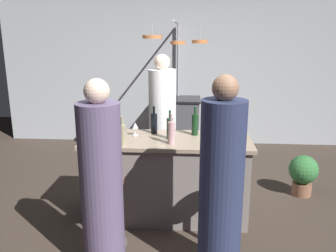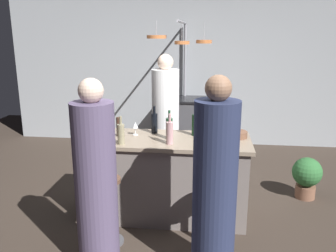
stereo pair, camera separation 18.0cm
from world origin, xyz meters
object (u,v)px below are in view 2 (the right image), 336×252
(bar_stool_right, at_px, (217,214))
(guest_left, at_px, (96,185))
(wine_bottle_white, at_px, (121,134))
(mixing_bowl_steel, at_px, (220,142))
(mixing_bowl_wooden, at_px, (237,134))
(chef, at_px, (165,123))
(wine_glass_near_left_guest, at_px, (103,130))
(mixing_bowl_ceramic, at_px, (214,136))
(wine_bottle_dark, at_px, (154,123))
(guest_right, at_px, (215,188))
(wine_bottle_green, at_px, (169,128))
(wine_glass_near_right_guest, at_px, (135,126))
(pepper_mill, at_px, (119,127))
(stove_range, at_px, (183,123))
(potted_plant, at_px, (307,175))
(wine_bottle_rose, at_px, (170,132))
(bar_stool_left, at_px, (108,208))
(wine_bottle_red, at_px, (195,124))

(bar_stool_right, xyz_separation_m, guest_left, (-1.02, -0.36, 0.40))
(wine_bottle_white, distance_m, mixing_bowl_steel, 1.00)
(mixing_bowl_wooden, bearing_deg, chef, 135.04)
(wine_glass_near_left_guest, xyz_separation_m, mixing_bowl_ceramic, (1.16, 0.15, -0.07))
(wine_bottle_dark, height_order, mixing_bowl_wooden, wine_bottle_dark)
(guest_right, height_order, wine_glass_near_left_guest, guest_right)
(bar_stool_right, relative_size, wine_bottle_dark, 2.19)
(mixing_bowl_wooden, bearing_deg, wine_bottle_green, -169.19)
(wine_glass_near_right_guest, height_order, mixing_bowl_ceramic, wine_glass_near_right_guest)
(bar_stool_right, distance_m, wine_glass_near_right_guest, 1.31)
(guest_left, bearing_deg, mixing_bowl_wooden, 42.10)
(pepper_mill, bearing_deg, stove_range, 77.59)
(guest_left, relative_size, wine_glass_near_right_guest, 11.42)
(stove_range, xyz_separation_m, potted_plant, (1.67, -1.82, -0.15))
(stove_range, xyz_separation_m, wine_glass_near_left_guest, (-0.66, -2.57, 0.56))
(chef, relative_size, potted_plant, 3.33)
(guest_right, bearing_deg, guest_left, -179.05)
(wine_bottle_rose, relative_size, mixing_bowl_ceramic, 1.84)
(stove_range, bearing_deg, wine_bottle_green, -89.26)
(bar_stool_right, xyz_separation_m, wine_bottle_white, (-0.98, 0.37, 0.64))
(pepper_mill, relative_size, mixing_bowl_steel, 1.34)
(mixing_bowl_steel, bearing_deg, wine_bottle_white, -176.34)
(pepper_mill, height_order, wine_glass_near_right_guest, pepper_mill)
(chef, height_order, wine_glass_near_left_guest, chef)
(guest_right, distance_m, wine_bottle_white, 1.21)
(bar_stool_right, bearing_deg, mixing_bowl_steel, 87.82)
(stove_range, xyz_separation_m, wine_bottle_dark, (-0.16, -2.25, 0.57))
(wine_glass_near_left_guest, bearing_deg, mixing_bowl_wooden, 10.05)
(wine_bottle_white, distance_m, mixing_bowl_ceramic, 0.98)
(bar_stool_left, distance_m, wine_bottle_white, 0.74)
(guest_left, height_order, wine_bottle_red, guest_left)
(wine_bottle_dark, bearing_deg, chef, 88.42)
(mixing_bowl_ceramic, distance_m, mixing_bowl_wooden, 0.27)
(bar_stool_right, distance_m, guest_left, 1.15)
(guest_left, xyz_separation_m, mixing_bowl_steel, (1.03, 0.80, 0.16))
(pepper_mill, relative_size, wine_bottle_red, 0.65)
(wine_bottle_rose, bearing_deg, guest_left, -123.59)
(chef, distance_m, guest_left, 2.03)
(wine_bottle_white, bearing_deg, pepper_mill, 109.09)
(bar_stool_left, relative_size, mixing_bowl_ceramic, 3.95)
(guest_left, bearing_deg, bar_stool_left, 92.52)
(wine_bottle_red, xyz_separation_m, mixing_bowl_steel, (0.27, -0.34, -0.09))
(chef, xyz_separation_m, mixing_bowl_wooden, (0.90, -0.89, 0.13))
(bar_stool_right, bearing_deg, mixing_bowl_wooden, 74.32)
(chef, xyz_separation_m, wine_glass_near_right_guest, (-0.22, -0.93, 0.20))
(chef, bearing_deg, wine_glass_near_left_guest, -114.34)
(chef, xyz_separation_m, mixing_bowl_steel, (0.70, -1.21, 0.13))
(potted_plant, relative_size, wine_bottle_red, 1.62)
(bar_stool_left, distance_m, wine_bottle_red, 1.29)
(bar_stool_right, height_order, guest_left, guest_left)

